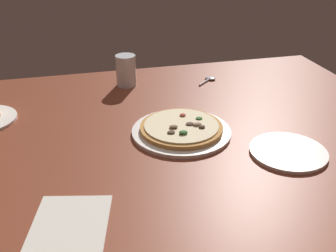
{
  "coord_description": "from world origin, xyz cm",
  "views": [
    {
      "loc": [
        -18.87,
        -89.6,
        55.48
      ],
      "look_at": [
        3.84,
        0.68,
        7.0
      ],
      "focal_mm": 43.03,
      "sensor_mm": 36.0,
      "label": 1
    }
  ],
  "objects_px": {
    "water_glass": "(126,72)",
    "side_plate": "(288,152)",
    "pizza_main": "(181,129)",
    "spoon": "(209,79)",
    "paper_menu": "(68,229)"
  },
  "relations": [
    {
      "from": "pizza_main",
      "to": "spoon",
      "type": "height_order",
      "value": "pizza_main"
    },
    {
      "from": "water_glass",
      "to": "paper_menu",
      "type": "height_order",
      "value": "water_glass"
    },
    {
      "from": "paper_menu",
      "to": "spoon",
      "type": "distance_m",
      "value": 0.84
    },
    {
      "from": "water_glass",
      "to": "side_plate",
      "type": "xyz_separation_m",
      "value": [
        0.31,
        -0.54,
        -0.04
      ]
    },
    {
      "from": "paper_menu",
      "to": "spoon",
      "type": "relative_size",
      "value": 2.42
    },
    {
      "from": "pizza_main",
      "to": "water_glass",
      "type": "relative_size",
      "value": 2.5
    },
    {
      "from": "side_plate",
      "to": "paper_menu",
      "type": "relative_size",
      "value": 0.95
    },
    {
      "from": "pizza_main",
      "to": "paper_menu",
      "type": "height_order",
      "value": "pizza_main"
    },
    {
      "from": "side_plate",
      "to": "spoon",
      "type": "xyz_separation_m",
      "value": [
        -0.02,
        0.52,
        0.0
      ]
    },
    {
      "from": "spoon",
      "to": "water_glass",
      "type": "bearing_deg",
      "value": 175.2
    },
    {
      "from": "pizza_main",
      "to": "side_plate",
      "type": "xyz_separation_m",
      "value": [
        0.23,
        -0.16,
        -0.01
      ]
    },
    {
      "from": "water_glass",
      "to": "side_plate",
      "type": "relative_size",
      "value": 0.56
    },
    {
      "from": "paper_menu",
      "to": "spoon",
      "type": "height_order",
      "value": "spoon"
    },
    {
      "from": "paper_menu",
      "to": "spoon",
      "type": "xyz_separation_m",
      "value": [
        0.51,
        0.67,
        0.0
      ]
    },
    {
      "from": "water_glass",
      "to": "spoon",
      "type": "bearing_deg",
      "value": -4.8
    }
  ]
}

